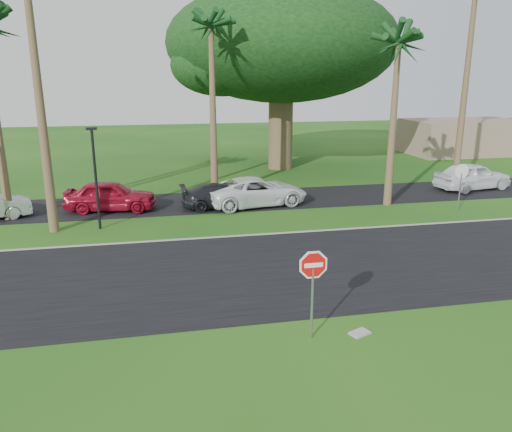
{
  "coord_description": "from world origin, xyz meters",
  "views": [
    {
      "loc": [
        -3.37,
        -14.5,
        6.8
      ],
      "look_at": [
        0.2,
        2.9,
        1.8
      ],
      "focal_mm": 35.0,
      "sensor_mm": 36.0,
      "label": 1
    }
  ],
  "objects_px": {
    "stop_sign_far": "(461,178)",
    "car_red": "(110,196)",
    "car_pickup": "(473,176)",
    "car_dark": "(222,196)",
    "stop_sign_near": "(313,277)",
    "car_minivan": "(257,192)"
  },
  "relations": [
    {
      "from": "car_red",
      "to": "car_minivan",
      "type": "distance_m",
      "value": 7.68
    },
    {
      "from": "stop_sign_far",
      "to": "car_minivan",
      "type": "distance_m",
      "value": 10.61
    },
    {
      "from": "stop_sign_far",
      "to": "stop_sign_near",
      "type": "bearing_deg",
      "value": 43.73
    },
    {
      "from": "stop_sign_near",
      "to": "car_dark",
      "type": "relative_size",
      "value": 0.6
    },
    {
      "from": "stop_sign_far",
      "to": "car_red",
      "type": "bearing_deg",
      "value": -11.8
    },
    {
      "from": "car_red",
      "to": "car_minivan",
      "type": "height_order",
      "value": "car_red"
    },
    {
      "from": "stop_sign_near",
      "to": "car_pickup",
      "type": "bearing_deg",
      "value": 45.22
    },
    {
      "from": "stop_sign_far",
      "to": "car_dark",
      "type": "height_order",
      "value": "stop_sign_far"
    },
    {
      "from": "car_minivan",
      "to": "stop_sign_near",
      "type": "bearing_deg",
      "value": 164.47
    },
    {
      "from": "stop_sign_near",
      "to": "stop_sign_far",
      "type": "height_order",
      "value": "same"
    },
    {
      "from": "car_pickup",
      "to": "stop_sign_far",
      "type": "bearing_deg",
      "value": 129.36
    },
    {
      "from": "car_red",
      "to": "car_pickup",
      "type": "relative_size",
      "value": 0.94
    },
    {
      "from": "stop_sign_far",
      "to": "car_minivan",
      "type": "height_order",
      "value": "stop_sign_far"
    },
    {
      "from": "stop_sign_near",
      "to": "car_dark",
      "type": "xyz_separation_m",
      "value": [
        -0.44,
        14.14,
        -1.14
      ]
    },
    {
      "from": "car_dark",
      "to": "car_pickup",
      "type": "xyz_separation_m",
      "value": [
        15.73,
        1.27,
        0.2
      ]
    },
    {
      "from": "stop_sign_far",
      "to": "car_minivan",
      "type": "bearing_deg",
      "value": -17.87
    },
    {
      "from": "car_minivan",
      "to": "car_pickup",
      "type": "height_order",
      "value": "car_pickup"
    },
    {
      "from": "car_pickup",
      "to": "car_red",
      "type": "bearing_deg",
      "value": 81.91
    },
    {
      "from": "car_red",
      "to": "car_pickup",
      "type": "xyz_separation_m",
      "value": [
        21.51,
        0.71,
        0.05
      ]
    },
    {
      "from": "stop_sign_near",
      "to": "car_minivan",
      "type": "xyz_separation_m",
      "value": [
        1.45,
        14.24,
        -1.01
      ]
    },
    {
      "from": "stop_sign_near",
      "to": "car_dark",
      "type": "distance_m",
      "value": 14.19
    },
    {
      "from": "stop_sign_near",
      "to": "car_minivan",
      "type": "height_order",
      "value": "stop_sign_near"
    }
  ]
}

